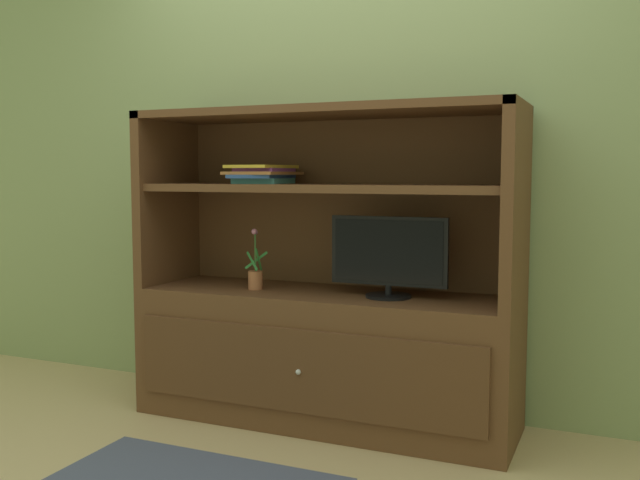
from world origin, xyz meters
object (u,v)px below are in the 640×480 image
media_console (325,323)px  magazine_stack (263,174)px  potted_plant (255,276)px  tv_monitor (389,256)px

media_console → magazine_stack: media_console is taller
media_console → potted_plant: (-0.34, -0.06, 0.22)m
media_console → tv_monitor: bearing=-4.7°
media_console → tv_monitor: media_console is taller
media_console → tv_monitor: 0.47m
media_console → tv_monitor: (0.32, -0.03, 0.34)m
media_console → potted_plant: 0.40m
tv_monitor → magazine_stack: (-0.64, 0.02, 0.36)m
potted_plant → magazine_stack: bearing=74.7°
tv_monitor → magazine_stack: 0.74m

